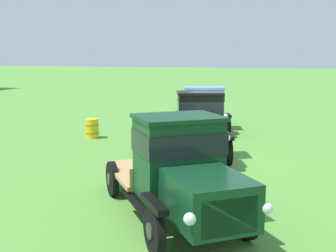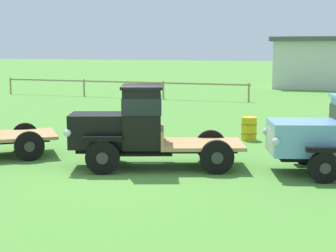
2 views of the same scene
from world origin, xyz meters
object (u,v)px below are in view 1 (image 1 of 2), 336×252
at_px(vintage_truck_second_in_line, 200,125).
at_px(vintage_truck_midrow_center, 203,108).
at_px(vintage_truck_foreground_near, 181,170).
at_px(oil_drum_beside_row, 92,129).

bearing_deg(vintage_truck_second_in_line, vintage_truck_midrow_center, 12.96).
height_order(vintage_truck_foreground_near, vintage_truck_midrow_center, vintage_truck_foreground_near).
bearing_deg(vintage_truck_foreground_near, vintage_truck_second_in_line, 10.72).
distance_m(vintage_truck_midrow_center, oil_drum_beside_row, 5.56).
height_order(vintage_truck_second_in_line, vintage_truck_midrow_center, vintage_truck_second_in_line).
height_order(vintage_truck_foreground_near, vintage_truck_second_in_line, vintage_truck_second_in_line).
bearing_deg(vintage_truck_foreground_near, vintage_truck_midrow_center, 11.88).
relative_size(vintage_truck_foreground_near, vintage_truck_second_in_line, 1.04).
relative_size(vintage_truck_second_in_line, oil_drum_beside_row, 6.04).
xyz_separation_m(vintage_truck_foreground_near, oil_drum_beside_row, (7.84, 6.37, -0.76)).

